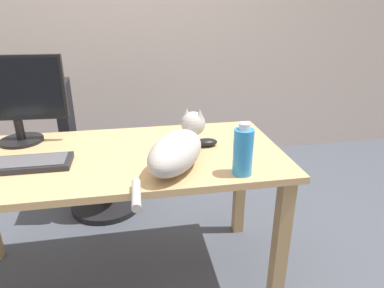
# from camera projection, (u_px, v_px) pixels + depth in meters

# --- Properties ---
(ground_plane) EXTENTS (8.00, 8.00, 0.00)m
(ground_plane) POSITION_uv_depth(u_px,v_px,m) (124.00, 278.00, 1.77)
(ground_plane) COLOR #474C56
(back_wall) EXTENTS (6.00, 0.04, 2.60)m
(back_wall) POSITION_uv_depth(u_px,v_px,m) (113.00, 9.00, 2.68)
(back_wall) COLOR beige
(back_wall) RESTS_ON ground_plane
(desk) EXTENTS (1.54, 0.70, 0.71)m
(desk) POSITION_uv_depth(u_px,v_px,m) (114.00, 174.00, 1.53)
(desk) COLOR tan
(desk) RESTS_ON ground_plane
(office_chair) EXTENTS (0.48, 0.48, 0.90)m
(office_chair) POSITION_uv_depth(u_px,v_px,m) (94.00, 158.00, 2.25)
(office_chair) COLOR black
(office_chair) RESTS_ON ground_plane
(monitor) EXTENTS (0.48, 0.20, 0.41)m
(monitor) POSITION_uv_depth(u_px,v_px,m) (13.00, 97.00, 1.56)
(monitor) COLOR black
(monitor) RESTS_ON desk
(keyboard) EXTENTS (0.44, 0.15, 0.03)m
(keyboard) POSITION_uv_depth(u_px,v_px,m) (16.00, 164.00, 1.38)
(keyboard) COLOR #232328
(keyboard) RESTS_ON desk
(cat) EXTENTS (0.35, 0.54, 0.20)m
(cat) POSITION_uv_depth(u_px,v_px,m) (178.00, 149.00, 1.36)
(cat) COLOR #B2ADA8
(cat) RESTS_ON desk
(computer_mouse) EXTENTS (0.11, 0.06, 0.04)m
(computer_mouse) POSITION_uv_depth(u_px,v_px,m) (206.00, 142.00, 1.59)
(computer_mouse) COLOR black
(computer_mouse) RESTS_ON desk
(water_bottle) EXTENTS (0.08, 0.08, 0.21)m
(water_bottle) POSITION_uv_depth(u_px,v_px,m) (243.00, 151.00, 1.30)
(water_bottle) COLOR #2D8CD1
(water_bottle) RESTS_ON desk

